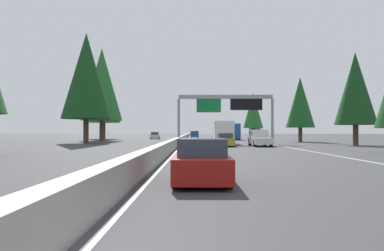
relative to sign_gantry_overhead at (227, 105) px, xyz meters
The scene contains 19 objects.
ground_plane 16.68m from the sign_gantry_overhead, 22.35° to the left, with size 320.00×320.00×0.00m, color #38383A.
median_barrier 35.56m from the sign_gantry_overhead, 10.35° to the left, with size 180.00×0.56×0.90m, color gray.
shoulder_stripe_right 25.80m from the sign_gantry_overhead, 12.53° to the right, with size 160.00×0.16×0.01m, color silver.
shoulder_stripe_median 25.86m from the sign_gantry_overhead, 13.19° to the left, with size 160.00×0.16×0.01m, color silver.
sign_gantry_overhead is the anchor object (origin of this frame).
sedan_far_center 37.70m from the sign_gantry_overhead, behind, with size 4.40×1.80×1.47m.
pickup_mid_right 8.59m from the sign_gantry_overhead, 155.48° to the right, with size 5.60×2.00×1.86m.
box_truck_far_right 3.63m from the sign_gantry_overhead, 37.59° to the left, with size 8.50×2.40×2.95m.
minivan_distant_b 45.25m from the sign_gantry_overhead, ahead, with size 5.00×1.95×1.69m.
sedan_near_center 9.09m from the sign_gantry_overhead, behind, with size 4.40×1.80×1.47m.
bus_far_left 26.92m from the sign_gantry_overhead, ahead, with size 11.50×2.55×3.10m.
oncoming_near 32.80m from the sign_gantry_overhead, 22.81° to the left, with size 4.40×1.80×1.47m.
conifer_right_near 15.69m from the sign_gantry_overhead, 107.72° to the right, with size 4.88×4.88×11.10m.
conifer_right_mid 15.88m from the sign_gantry_overhead, 51.33° to the right, with size 4.49×4.49×10.20m.
conifer_right_far 42.84m from the sign_gantry_overhead, 13.27° to the right, with size 4.81×4.81×10.94m.
conifer_right_distant 71.52m from the sign_gantry_overhead, 11.85° to the right, with size 3.92×3.92×8.91m.
conifer_left_near 19.95m from the sign_gantry_overhead, 82.32° to the left, with size 6.77×6.77×15.39m.
conifer_left_mid 25.72m from the sign_gantry_overhead, 53.13° to the left, with size 7.02×7.02×15.96m.
conifer_left_far 38.82m from the sign_gantry_overhead, 37.71° to the left, with size 6.98×6.98×15.87m.
Camera 1 is at (-4.61, -1.83, 1.72)m, focal length 35.57 mm.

